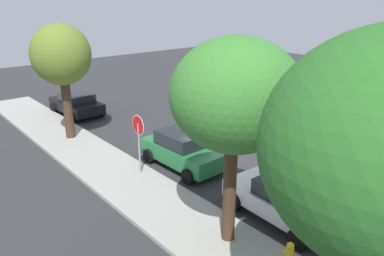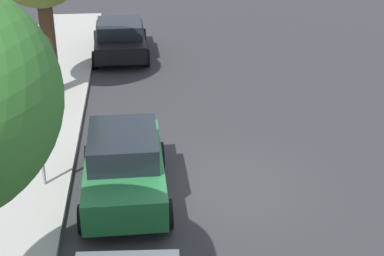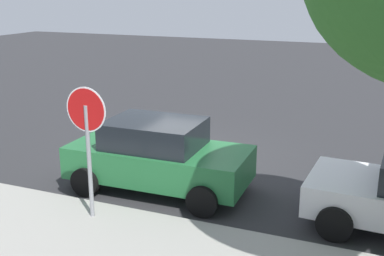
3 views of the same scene
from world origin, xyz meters
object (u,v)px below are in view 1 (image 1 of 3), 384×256
street_tree_far (236,96)px  fire_hydrant (290,253)px  stop_sign (139,134)px  parked_car_black (77,104)px  parked_car_green (183,150)px  parked_car_white (284,199)px  street_tree_mid_block (61,56)px

street_tree_far → fire_hydrant: bearing=-163.6°
stop_sign → fire_hydrant: 7.41m
fire_hydrant → parked_car_black: bearing=-4.9°
parked_car_green → parked_car_white: (-5.30, -0.01, -0.07)m
parked_car_green → street_tree_far: size_ratio=0.64×
stop_sign → fire_hydrant: size_ratio=3.68×
parked_car_white → fire_hydrant: parked_car_white is taller
fire_hydrant → parked_car_white: bearing=-49.2°
parked_car_black → street_tree_far: bearing=172.7°
parked_car_white → parked_car_black: (15.44, 0.30, -0.01)m
parked_car_black → street_tree_far: street_tree_far is taller
parked_car_black → stop_sign: bearing=170.6°
street_tree_mid_block → fire_hydrant: size_ratio=8.22×
parked_car_green → fire_hydrant: parked_car_green is taller
stop_sign → parked_car_white: size_ratio=0.65×
fire_hydrant → parked_car_green: bearing=-14.3°
street_tree_far → fire_hydrant: 4.58m
stop_sign → parked_car_green: size_ratio=0.67×
parked_car_white → fire_hydrant: (-1.50, 1.74, -0.37)m
street_tree_far → street_tree_mid_block: bearing=0.9°
parked_car_white → parked_car_black: bearing=1.1°
street_tree_mid_block → fire_hydrant: 13.65m
street_tree_mid_block → fire_hydrant: (-13.04, -0.69, -3.96)m
street_tree_mid_block → street_tree_far: (-11.28, -0.17, 0.24)m
parked_car_black → street_tree_mid_block: bearing=151.3°
stop_sign → parked_car_black: (9.67, -1.60, -1.10)m
stop_sign → parked_car_black: stop_sign is taller
parked_car_white → parked_car_black: size_ratio=1.00×
street_tree_mid_block → street_tree_far: street_tree_far is taller
parked_car_green → street_tree_far: 6.68m
parked_car_black → street_tree_mid_block: (-3.90, 2.13, 3.60)m
parked_car_green → parked_car_black: parked_car_green is taller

